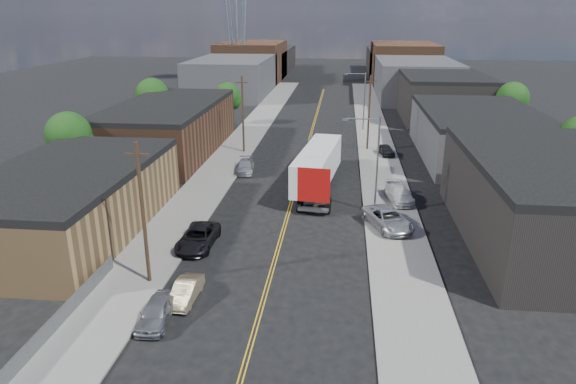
% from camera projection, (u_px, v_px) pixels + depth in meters
% --- Properties ---
extents(ground, '(260.00, 260.00, 0.00)m').
position_uv_depth(ground, '(312.00, 129.00, 81.68)').
color(ground, black).
rests_on(ground, ground).
extents(centerline, '(0.32, 120.00, 0.01)m').
position_uv_depth(centerline, '(305.00, 154.00, 67.61)').
color(centerline, gold).
rests_on(centerline, ground).
extents(sidewalk_left, '(5.00, 140.00, 0.15)m').
position_uv_depth(sidewalk_left, '(234.00, 151.00, 68.54)').
color(sidewalk_left, slate).
rests_on(sidewalk_left, ground).
extents(sidewalk_right, '(5.00, 140.00, 0.15)m').
position_uv_depth(sidewalk_right, '(378.00, 155.00, 66.64)').
color(sidewalk_right, slate).
rests_on(sidewalk_right, ground).
extents(warehouse_tan, '(12.00, 22.00, 5.60)m').
position_uv_depth(warehouse_tan, '(69.00, 200.00, 43.17)').
color(warehouse_tan, olive).
rests_on(warehouse_tan, ground).
extents(warehouse_brown, '(12.00, 26.00, 6.60)m').
position_uv_depth(warehouse_brown, '(168.00, 128.00, 67.38)').
color(warehouse_brown, '#4A2D1D').
rests_on(warehouse_brown, ground).
extents(industrial_right_a, '(14.00, 22.00, 7.10)m').
position_uv_depth(industrial_right_a, '(558.00, 201.00, 40.79)').
color(industrial_right_a, black).
rests_on(industrial_right_a, ground).
extents(industrial_right_b, '(14.00, 24.00, 6.10)m').
position_uv_depth(industrial_right_b, '(478.00, 134.00, 65.33)').
color(industrial_right_b, '#323234').
rests_on(industrial_right_b, ground).
extents(industrial_right_c, '(14.00, 22.00, 7.60)m').
position_uv_depth(industrial_right_c, '(443.00, 96.00, 89.46)').
color(industrial_right_c, black).
rests_on(industrial_right_c, ground).
extents(skyline_left_a, '(16.00, 30.00, 8.00)m').
position_uv_depth(skyline_left_a, '(233.00, 76.00, 115.17)').
color(skyline_left_a, '#323234').
rests_on(skyline_left_a, ground).
extents(skyline_right_a, '(16.00, 30.00, 8.00)m').
position_uv_depth(skyline_right_a, '(415.00, 79.00, 111.16)').
color(skyline_right_a, '#323234').
rests_on(skyline_right_a, ground).
extents(skyline_left_b, '(16.00, 26.00, 10.00)m').
position_uv_depth(skyline_left_b, '(252.00, 61.00, 138.28)').
color(skyline_left_b, '#4A2D1D').
rests_on(skyline_left_b, ground).
extents(skyline_right_b, '(16.00, 26.00, 10.00)m').
position_uv_depth(skyline_right_b, '(403.00, 63.00, 134.27)').
color(skyline_right_b, '#4A2D1D').
rests_on(skyline_right_b, ground).
extents(skyline_left_c, '(16.00, 40.00, 7.00)m').
position_uv_depth(skyline_left_c, '(264.00, 61.00, 157.53)').
color(skyline_left_c, black).
rests_on(skyline_left_c, ground).
extents(skyline_right_c, '(16.00, 40.00, 7.00)m').
position_uv_depth(skyline_right_c, '(396.00, 62.00, 153.52)').
color(skyline_right_c, black).
rests_on(skyline_right_c, ground).
extents(streetlight_near, '(3.39, 0.25, 9.00)m').
position_uv_depth(streetlight_near, '(373.00, 157.00, 46.33)').
color(streetlight_near, gray).
rests_on(streetlight_near, ground).
extents(streetlight_far, '(3.39, 0.25, 9.00)m').
position_uv_depth(streetlight_far, '(362.00, 97.00, 79.14)').
color(streetlight_far, gray).
rests_on(streetlight_far, ground).
extents(utility_pole_left_near, '(1.60, 0.26, 10.00)m').
position_uv_depth(utility_pole_left_near, '(143.00, 214.00, 33.91)').
color(utility_pole_left_near, black).
rests_on(utility_pole_left_near, ground).
extents(utility_pole_left_far, '(1.60, 0.26, 10.00)m').
position_uv_depth(utility_pole_left_far, '(243.00, 114.00, 66.73)').
color(utility_pole_left_far, black).
rests_on(utility_pole_left_far, ground).
extents(utility_pole_right, '(1.60, 0.26, 10.00)m').
position_uv_depth(utility_pole_right, '(369.00, 112.00, 67.90)').
color(utility_pole_right, black).
rests_on(utility_pole_right, ground).
extents(chainlink_fence, '(0.05, 16.00, 1.22)m').
position_uv_depth(chainlink_fence, '(53.00, 325.00, 29.64)').
color(chainlink_fence, slate).
rests_on(chainlink_fence, ground).
extents(tree_left_near, '(4.85, 4.76, 7.91)m').
position_uv_depth(tree_left_near, '(70.00, 137.00, 54.23)').
color(tree_left_near, black).
rests_on(tree_left_near, ground).
extents(tree_left_mid, '(5.10, 5.04, 8.37)m').
position_uv_depth(tree_left_mid, '(153.00, 97.00, 77.57)').
color(tree_left_mid, black).
rests_on(tree_left_mid, ground).
extents(tree_left_far, '(4.35, 4.20, 6.97)m').
position_uv_depth(tree_left_far, '(228.00, 97.00, 83.43)').
color(tree_left_far, black).
rests_on(tree_left_far, ground).
extents(tree_right_far, '(4.85, 4.76, 7.91)m').
position_uv_depth(tree_right_far, '(513.00, 100.00, 76.94)').
color(tree_right_far, black).
rests_on(tree_right_far, ground).
extents(semi_truck, '(4.63, 17.76, 4.58)m').
position_uv_depth(semi_truck, '(318.00, 163.00, 54.38)').
color(semi_truck, silver).
rests_on(semi_truck, ground).
extents(car_left_a, '(1.88, 4.34, 1.46)m').
position_uv_depth(car_left_a, '(157.00, 312.00, 30.82)').
color(car_left_a, '#96999B').
rests_on(car_left_a, ground).
extents(car_left_b, '(1.54, 4.03, 1.31)m').
position_uv_depth(car_left_b, '(186.00, 291.00, 33.20)').
color(car_left_b, '#897B5A').
rests_on(car_left_b, ground).
extents(car_left_c, '(2.67, 5.64, 1.56)m').
position_uv_depth(car_left_c, '(198.00, 237.00, 40.80)').
color(car_left_c, black).
rests_on(car_left_c, ground).
extents(car_left_d, '(2.45, 4.92, 1.37)m').
position_uv_depth(car_left_d, '(245.00, 166.00, 59.88)').
color(car_left_d, '#B1B4B6').
rests_on(car_left_d, ground).
extents(car_right_lot_a, '(4.73, 6.40, 1.61)m').
position_uv_depth(car_right_lot_a, '(388.00, 219.00, 44.00)').
color(car_right_lot_a, '#B7BABD').
rests_on(car_right_lot_a, sidewalk_right).
extents(car_right_lot_b, '(2.95, 5.39, 1.48)m').
position_uv_depth(car_right_lot_b, '(399.00, 194.00, 50.19)').
color(car_right_lot_b, silver).
rests_on(car_right_lot_b, sidewalk_right).
extents(car_right_lot_c, '(2.40, 4.14, 1.33)m').
position_uv_depth(car_right_lot_c, '(386.00, 150.00, 66.38)').
color(car_right_lot_c, black).
rests_on(car_right_lot_c, sidewalk_right).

